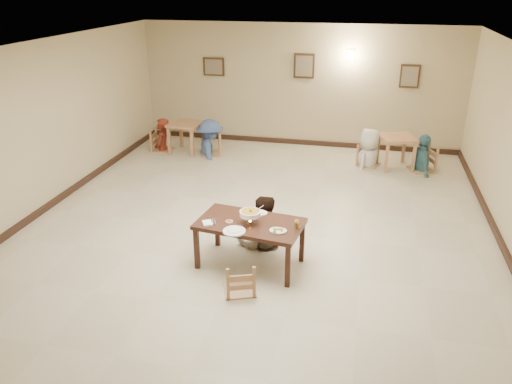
% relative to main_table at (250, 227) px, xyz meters
% --- Properties ---
extents(floor, '(10.00, 10.00, 0.00)m').
position_rel_main_table_xyz_m(floor, '(-0.16, 1.05, -0.63)').
color(floor, beige).
rests_on(floor, ground).
extents(ceiling, '(10.00, 10.00, 0.00)m').
position_rel_main_table_xyz_m(ceiling, '(-0.16, 1.05, 2.37)').
color(ceiling, silver).
rests_on(ceiling, wall_back).
extents(wall_back, '(10.00, 0.00, 10.00)m').
position_rel_main_table_xyz_m(wall_back, '(-0.16, 6.05, 0.87)').
color(wall_back, '#C3B38C').
rests_on(wall_back, floor).
extents(wall_front, '(10.00, 0.00, 10.00)m').
position_rel_main_table_xyz_m(wall_front, '(-0.16, -3.95, 0.87)').
color(wall_front, '#C3B38C').
rests_on(wall_front, floor).
extents(wall_left, '(0.00, 10.00, 10.00)m').
position_rel_main_table_xyz_m(wall_left, '(-4.16, 1.05, 0.87)').
color(wall_left, '#C3B38C').
rests_on(wall_left, floor).
extents(baseboard_back, '(8.00, 0.06, 0.12)m').
position_rel_main_table_xyz_m(baseboard_back, '(-0.16, 6.02, -0.57)').
color(baseboard_back, black).
rests_on(baseboard_back, floor).
extents(baseboard_left, '(0.06, 10.00, 0.12)m').
position_rel_main_table_xyz_m(baseboard_left, '(-4.13, 1.05, -0.57)').
color(baseboard_left, black).
rests_on(baseboard_left, floor).
extents(baseboard_right, '(0.06, 10.00, 0.12)m').
position_rel_main_table_xyz_m(baseboard_right, '(3.81, 1.05, -0.57)').
color(baseboard_right, black).
rests_on(baseboard_right, floor).
extents(picture_a, '(0.55, 0.04, 0.45)m').
position_rel_main_table_xyz_m(picture_a, '(-2.36, 6.01, 1.27)').
color(picture_a, '#372315').
rests_on(picture_a, wall_back).
extents(picture_b, '(0.50, 0.04, 0.60)m').
position_rel_main_table_xyz_m(picture_b, '(-0.06, 6.01, 1.37)').
color(picture_b, '#372315').
rests_on(picture_b, wall_back).
extents(picture_c, '(0.45, 0.04, 0.55)m').
position_rel_main_table_xyz_m(picture_c, '(2.44, 6.01, 1.22)').
color(picture_c, '#372315').
rests_on(picture_c, wall_back).
extents(wall_sconce, '(0.16, 0.05, 0.22)m').
position_rel_main_table_xyz_m(wall_sconce, '(1.04, 6.01, 1.67)').
color(wall_sconce, '#FFD88C').
rests_on(wall_sconce, wall_back).
extents(main_table, '(1.62, 1.05, 0.71)m').
position_rel_main_table_xyz_m(main_table, '(0.00, 0.00, 0.00)').
color(main_table, '#371C12').
rests_on(main_table, floor).
extents(chair_far, '(0.45, 0.45, 0.96)m').
position_rel_main_table_xyz_m(chair_far, '(0.01, 0.72, -0.15)').
color(chair_far, tan).
rests_on(chair_far, floor).
extents(chair_near, '(0.42, 0.42, 0.90)m').
position_rel_main_table_xyz_m(chair_near, '(0.02, -0.71, -0.18)').
color(chair_near, tan).
rests_on(chair_near, floor).
extents(main_diner, '(0.98, 0.88, 1.67)m').
position_rel_main_table_xyz_m(main_diner, '(0.04, 0.66, 0.20)').
color(main_diner, gray).
rests_on(main_diner, floor).
extents(curry_warmer, '(0.34, 0.30, 0.27)m').
position_rel_main_table_xyz_m(curry_warmer, '(0.01, -0.04, 0.24)').
color(curry_warmer, silver).
rests_on(curry_warmer, main_table).
extents(rice_plate_far, '(0.28, 0.28, 0.06)m').
position_rel_main_table_xyz_m(rice_plate_far, '(0.06, 0.30, 0.09)').
color(rice_plate_far, white).
rests_on(rice_plate_far, main_table).
extents(rice_plate_near, '(0.32, 0.32, 0.07)m').
position_rel_main_table_xyz_m(rice_plate_near, '(-0.14, -0.35, 0.10)').
color(rice_plate_near, white).
rests_on(rice_plate_near, main_table).
extents(fried_plate, '(0.25, 0.25, 0.05)m').
position_rel_main_table_xyz_m(fried_plate, '(0.45, -0.20, 0.10)').
color(fried_plate, white).
rests_on(fried_plate, main_table).
extents(chili_dish, '(0.10, 0.10, 0.02)m').
position_rel_main_table_xyz_m(chili_dish, '(-0.29, -0.07, 0.09)').
color(chili_dish, white).
rests_on(chili_dish, main_table).
extents(napkin_cutlery, '(0.23, 0.28, 0.03)m').
position_rel_main_table_xyz_m(napkin_cutlery, '(-0.58, -0.20, 0.10)').
color(napkin_cutlery, white).
rests_on(napkin_cutlery, main_table).
extents(drink_glass, '(0.07, 0.07, 0.13)m').
position_rel_main_table_xyz_m(drink_glass, '(0.69, -0.05, 0.14)').
color(drink_glass, white).
rests_on(drink_glass, main_table).
extents(bg_table_left, '(0.82, 0.82, 0.74)m').
position_rel_main_table_xyz_m(bg_table_left, '(-2.74, 4.80, -0.03)').
color(bg_table_left, '#B17D54').
rests_on(bg_table_left, floor).
extents(bg_table_right, '(0.92, 0.92, 0.73)m').
position_rel_main_table_xyz_m(bg_table_right, '(2.24, 4.78, -0.03)').
color(bg_table_right, '#B17D54').
rests_on(bg_table_right, floor).
extents(bg_chair_ll, '(0.48, 0.48, 1.02)m').
position_rel_main_table_xyz_m(bg_chair_ll, '(-3.37, 4.77, -0.12)').
color(bg_chair_ll, tan).
rests_on(bg_chair_ll, floor).
extents(bg_chair_lr, '(0.51, 0.51, 1.09)m').
position_rel_main_table_xyz_m(bg_chair_lr, '(-2.11, 4.73, -0.09)').
color(bg_chair_lr, tan).
rests_on(bg_chair_lr, floor).
extents(bg_chair_rl, '(0.45, 0.45, 0.95)m').
position_rel_main_table_xyz_m(bg_chair_rl, '(1.66, 4.82, -0.16)').
color(bg_chair_rl, tan).
rests_on(bg_chair_rl, floor).
extents(bg_chair_rr, '(0.50, 0.50, 1.07)m').
position_rel_main_table_xyz_m(bg_chair_rr, '(2.82, 4.73, -0.10)').
color(bg_chair_rr, tan).
rests_on(bg_chair_rr, floor).
extents(bg_diner_a, '(0.44, 0.63, 1.63)m').
position_rel_main_table_xyz_m(bg_diner_a, '(-3.37, 4.77, 0.19)').
color(bg_diner_a, maroon).
rests_on(bg_diner_a, floor).
extents(bg_diner_b, '(1.08, 1.30, 1.74)m').
position_rel_main_table_xyz_m(bg_diner_b, '(-2.11, 4.73, 0.24)').
color(bg_diner_b, '#46629A').
rests_on(bg_diner_b, floor).
extents(bg_diner_c, '(0.85, 0.99, 1.72)m').
position_rel_main_table_xyz_m(bg_diner_c, '(1.66, 4.82, 0.23)').
color(bg_diner_c, silver).
rests_on(bg_diner_c, floor).
extents(bg_diner_d, '(0.58, 1.03, 1.66)m').
position_rel_main_table_xyz_m(bg_diner_d, '(2.82, 4.73, 0.20)').
color(bg_diner_d, teal).
rests_on(bg_diner_d, floor).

